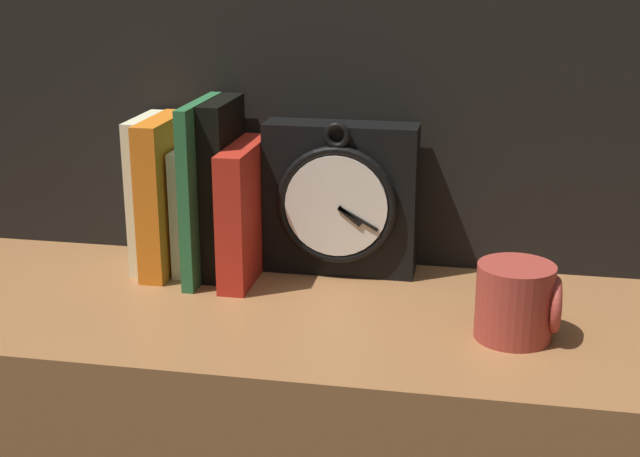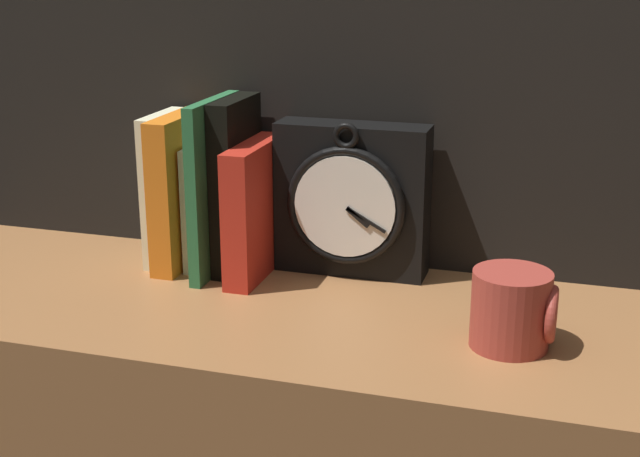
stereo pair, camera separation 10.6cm
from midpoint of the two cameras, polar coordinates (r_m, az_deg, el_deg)
clock at (r=1.19m, az=-1.04°, el=1.84°), size 0.20×0.07×0.21m
book_slot0_cream at (r=1.25m, az=-13.33°, el=2.23°), size 0.02×0.11×0.21m
book_slot1_orange at (r=1.23m, az=-12.37°, el=2.06°), size 0.03×0.14×0.21m
book_slot2_cream at (r=1.23m, az=-10.72°, el=1.28°), size 0.02×0.11×0.17m
book_slot3_green at (r=1.20m, az=-10.06°, el=2.43°), size 0.02×0.15×0.24m
book_slot4_black at (r=1.20m, az=-8.72°, el=2.57°), size 0.03×0.12×0.24m
book_slot5_red at (r=1.18m, az=-7.41°, el=1.01°), size 0.04×0.16×0.18m
mug at (r=1.02m, az=9.64°, el=-4.71°), size 0.09×0.09×0.09m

